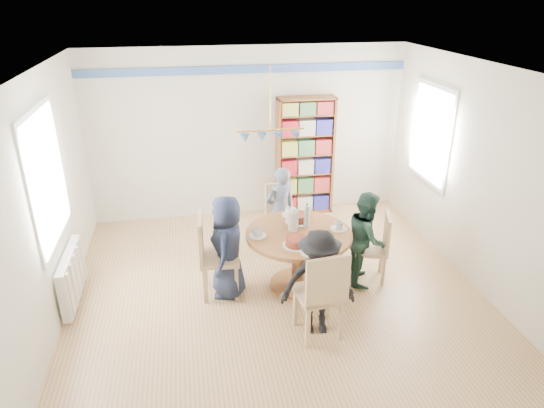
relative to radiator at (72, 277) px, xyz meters
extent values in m
plane|color=tan|center=(2.42, -0.30, -0.35)|extent=(5.00, 5.00, 0.00)
plane|color=white|center=(2.42, -0.30, 2.35)|extent=(5.00, 5.00, 0.00)
plane|color=beige|center=(2.42, 2.20, 1.00)|extent=(5.00, 0.00, 5.00)
plane|color=beige|center=(2.42, -2.80, 1.00)|extent=(5.00, 0.00, 5.00)
plane|color=beige|center=(-0.08, -0.30, 1.00)|extent=(0.00, 5.00, 5.00)
plane|color=beige|center=(4.92, -0.30, 1.00)|extent=(0.00, 5.00, 5.00)
cube|color=#375999|center=(2.42, 2.18, 2.00)|extent=(5.00, 0.02, 0.12)
cube|color=white|center=(-0.07, 0.00, 1.25)|extent=(0.03, 1.32, 1.52)
cube|color=white|center=(-0.05, 0.00, 1.25)|extent=(0.01, 1.20, 1.40)
cube|color=white|center=(4.90, 1.00, 1.20)|extent=(0.03, 1.12, 1.42)
cube|color=white|center=(4.88, 1.00, 1.20)|extent=(0.01, 1.00, 1.30)
cylinder|color=gold|center=(2.42, 0.20, 1.98)|extent=(0.01, 0.01, 0.75)
cylinder|color=gold|center=(2.42, 0.20, 1.60)|extent=(0.80, 0.02, 0.02)
cone|color=#3C6CA9|center=(2.12, 0.20, 1.52)|extent=(0.11, 0.11, 0.10)
cone|color=#3C6CA9|center=(2.32, 0.20, 1.52)|extent=(0.11, 0.11, 0.10)
cone|color=#3C6CA9|center=(2.52, 0.20, 1.52)|extent=(0.11, 0.11, 0.10)
cone|color=#3C6CA9|center=(2.72, 0.20, 1.52)|extent=(0.11, 0.11, 0.10)
cube|color=silver|center=(0.00, 0.00, 0.00)|extent=(0.10, 1.00, 0.60)
cube|color=silver|center=(0.06, -0.40, 0.00)|extent=(0.02, 0.06, 0.56)
cube|color=silver|center=(0.06, -0.20, 0.00)|extent=(0.02, 0.06, 0.56)
cube|color=silver|center=(0.06, 0.00, 0.00)|extent=(0.02, 0.06, 0.56)
cube|color=silver|center=(0.06, 0.20, 0.00)|extent=(0.02, 0.06, 0.56)
cube|color=silver|center=(0.06, 0.40, 0.00)|extent=(0.02, 0.06, 0.56)
cylinder|color=brown|center=(2.71, -0.13, 0.37)|extent=(1.30, 1.30, 0.05)
cylinder|color=brown|center=(2.71, -0.13, 0.00)|extent=(0.16, 0.16, 0.70)
cylinder|color=brown|center=(2.71, -0.13, -0.33)|extent=(0.70, 0.70, 0.04)
cube|color=tan|center=(1.74, -0.13, 0.15)|extent=(0.49, 0.49, 0.06)
cube|color=tan|center=(1.53, -0.11, 0.42)|extent=(0.07, 0.46, 0.55)
cube|color=tan|center=(1.91, -0.33, -0.11)|extent=(0.05, 0.05, 0.47)
cube|color=tan|center=(1.93, 0.05, -0.11)|extent=(0.05, 0.05, 0.47)
cube|color=tan|center=(1.54, -0.30, -0.11)|extent=(0.05, 0.05, 0.47)
cube|color=tan|center=(1.56, 0.07, -0.11)|extent=(0.05, 0.05, 0.47)
cube|color=tan|center=(3.65, -0.14, 0.08)|extent=(0.50, 0.50, 0.05)
cube|color=tan|center=(3.82, -0.19, 0.32)|extent=(0.15, 0.40, 0.48)
cube|color=tan|center=(3.54, 0.06, -0.14)|extent=(0.05, 0.05, 0.41)
cube|color=tan|center=(3.45, -0.25, -0.14)|extent=(0.05, 0.05, 0.41)
cube|color=tan|center=(3.85, -0.03, -0.14)|extent=(0.05, 0.05, 0.41)
cube|color=tan|center=(3.76, -0.34, -0.14)|extent=(0.05, 0.05, 0.41)
cube|color=tan|center=(2.74, 0.85, 0.11)|extent=(0.53, 0.53, 0.05)
cube|color=tan|center=(2.68, 1.04, 0.36)|extent=(0.42, 0.17, 0.51)
cube|color=tan|center=(2.63, 0.64, -0.13)|extent=(0.05, 0.05, 0.44)
cube|color=tan|center=(2.96, 0.74, -0.13)|extent=(0.05, 0.05, 0.44)
cube|color=tan|center=(2.52, 0.97, -0.13)|extent=(0.05, 0.05, 0.44)
cube|color=tan|center=(2.85, 1.07, -0.13)|extent=(0.05, 0.05, 0.44)
cube|color=tan|center=(2.71, -1.07, 0.15)|extent=(0.52, 0.52, 0.06)
cube|color=tan|center=(2.73, -1.28, 0.43)|extent=(0.47, 0.10, 0.55)
cube|color=tan|center=(2.87, -0.86, -0.11)|extent=(0.05, 0.05, 0.48)
cube|color=tan|center=(2.50, -0.91, -0.11)|extent=(0.05, 0.05, 0.48)
cube|color=tan|center=(2.92, -1.24, -0.11)|extent=(0.05, 0.05, 0.48)
cube|color=tan|center=(2.54, -1.28, -0.11)|extent=(0.05, 0.05, 0.48)
imported|color=#192037|center=(1.83, -0.15, 0.30)|extent=(0.55, 0.71, 1.29)
imported|color=#1A342A|center=(3.57, -0.16, 0.26)|extent=(0.63, 0.71, 1.22)
imported|color=gray|center=(2.66, 0.82, 0.28)|extent=(0.53, 0.42, 1.25)
imported|color=black|center=(2.70, -1.04, 0.26)|extent=(0.85, 0.56, 1.23)
cube|color=brown|center=(2.87, 2.04, 0.62)|extent=(0.04, 0.28, 1.93)
cube|color=brown|center=(3.76, 2.04, 0.62)|extent=(0.04, 0.28, 1.93)
cube|color=brown|center=(3.31, 2.04, 1.57)|extent=(0.92, 0.28, 0.04)
cube|color=brown|center=(3.31, 2.04, -0.32)|extent=(0.92, 0.28, 0.06)
cube|color=brown|center=(3.31, 2.17, 0.62)|extent=(0.92, 0.02, 1.93)
cube|color=brown|center=(3.31, 2.04, 0.02)|extent=(0.87, 0.26, 0.02)
cube|color=brown|center=(3.31, 2.04, 0.34)|extent=(0.87, 0.26, 0.02)
cube|color=brown|center=(3.31, 2.04, 0.66)|extent=(0.87, 0.26, 0.02)
cube|color=brown|center=(3.31, 2.04, 0.99)|extent=(0.87, 0.26, 0.02)
cube|color=brown|center=(3.31, 2.04, 1.31)|extent=(0.87, 0.26, 0.02)
cube|color=#AA1A28|center=(3.04, 2.02, -0.18)|extent=(0.25, 0.20, 0.24)
cube|color=silver|center=(3.31, 2.02, -0.18)|extent=(0.25, 0.20, 0.24)
cube|color=navy|center=(3.59, 2.02, -0.18)|extent=(0.25, 0.20, 0.24)
cube|color=#C5C54F|center=(3.04, 2.02, 0.15)|extent=(0.25, 0.20, 0.24)
cube|color=#427847|center=(3.31, 2.02, 0.15)|extent=(0.25, 0.20, 0.24)
cube|color=maroon|center=(3.59, 2.02, 0.15)|extent=(0.25, 0.20, 0.24)
cube|color=#AA1A28|center=(3.04, 2.02, 0.47)|extent=(0.25, 0.20, 0.24)
cube|color=silver|center=(3.31, 2.02, 0.47)|extent=(0.25, 0.20, 0.24)
cube|color=navy|center=(3.59, 2.02, 0.47)|extent=(0.25, 0.20, 0.24)
cube|color=#C5C54F|center=(3.04, 2.02, 0.79)|extent=(0.25, 0.20, 0.24)
cube|color=#427847|center=(3.31, 2.02, 0.79)|extent=(0.25, 0.20, 0.24)
cube|color=maroon|center=(3.59, 2.02, 0.79)|extent=(0.25, 0.20, 0.24)
cube|color=#AA1A28|center=(3.04, 2.02, 1.12)|extent=(0.25, 0.20, 0.24)
cube|color=silver|center=(3.31, 2.02, 1.12)|extent=(0.25, 0.20, 0.24)
cube|color=navy|center=(3.59, 2.02, 1.12)|extent=(0.25, 0.20, 0.24)
cube|color=#C5C54F|center=(3.04, 2.02, 1.42)|extent=(0.25, 0.20, 0.20)
cube|color=#427847|center=(3.31, 2.02, 1.42)|extent=(0.25, 0.20, 0.20)
cube|color=maroon|center=(3.59, 2.02, 1.42)|extent=(0.25, 0.20, 0.20)
cylinder|color=white|center=(2.65, -0.05, 0.53)|extent=(0.13, 0.13, 0.25)
sphere|color=white|center=(2.65, -0.05, 0.65)|extent=(0.09, 0.09, 0.09)
cylinder|color=silver|center=(2.83, -0.01, 0.55)|extent=(0.07, 0.07, 0.29)
cylinder|color=#3C6CA9|center=(2.83, -0.01, 0.71)|extent=(0.03, 0.03, 0.03)
cylinder|color=white|center=(2.76, 0.16, 0.41)|extent=(0.32, 0.32, 0.01)
cylinder|color=brown|center=(2.76, 0.16, 0.46)|extent=(0.25, 0.25, 0.09)
cylinder|color=white|center=(2.60, -0.45, 0.41)|extent=(0.32, 0.32, 0.01)
cylinder|color=brown|center=(2.60, -0.45, 0.46)|extent=(0.25, 0.25, 0.09)
cylinder|color=white|center=(2.20, -0.13, 0.41)|extent=(0.21, 0.21, 0.01)
imported|color=white|center=(2.20, -0.13, 0.45)|extent=(0.13, 0.13, 0.10)
cylinder|color=white|center=(3.21, -0.13, 0.41)|extent=(0.21, 0.21, 0.01)
imported|color=white|center=(3.21, -0.13, 0.45)|extent=(0.11, 0.11, 0.10)
cylinder|color=white|center=(2.71, 0.37, 0.41)|extent=(0.21, 0.21, 0.01)
imported|color=white|center=(2.71, 0.37, 0.45)|extent=(0.13, 0.13, 0.10)
cylinder|color=white|center=(2.71, -0.64, 0.41)|extent=(0.21, 0.21, 0.01)
imported|color=white|center=(2.71, -0.64, 0.45)|extent=(0.11, 0.11, 0.10)
camera|label=1|loc=(1.44, -5.21, 3.10)|focal=32.00mm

